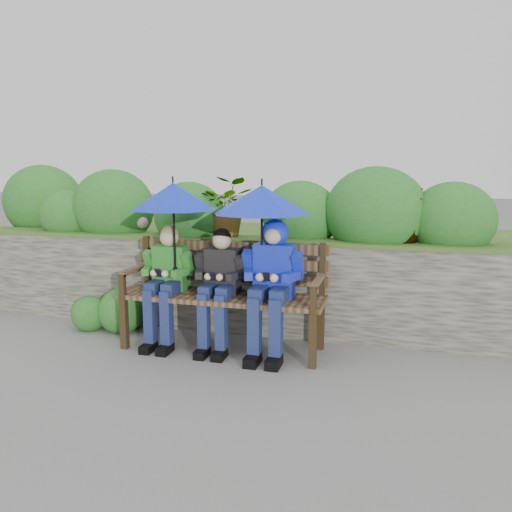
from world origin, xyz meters
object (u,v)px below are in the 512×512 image
(park_bench, at_px, (225,287))
(boy_right, at_px, (272,275))
(umbrella_right, at_px, (262,200))
(umbrella_left, at_px, (173,196))
(boy_middle, at_px, (219,281))
(boy_left, at_px, (167,278))

(park_bench, bearing_deg, boy_right, -10.61)
(umbrella_right, bearing_deg, umbrella_left, -178.31)
(boy_right, distance_m, umbrella_left, 1.22)
(boy_right, xyz_separation_m, umbrella_left, (-0.99, -0.01, 0.72))
(umbrella_right, bearing_deg, boy_middle, -177.19)
(park_bench, xyz_separation_m, umbrella_right, (0.40, -0.08, 0.88))
(boy_middle, bearing_deg, umbrella_right, 2.81)
(boy_right, distance_m, umbrella_right, 0.71)
(park_bench, height_order, boy_left, boy_left)
(boy_left, bearing_deg, park_bench, 9.62)
(park_bench, xyz_separation_m, boy_right, (0.50, -0.09, 0.17))
(boy_right, bearing_deg, park_bench, 169.39)
(boy_left, xyz_separation_m, umbrella_left, (0.10, -0.00, 0.81))
(boy_right, bearing_deg, boy_left, -179.75)
(boy_left, relative_size, boy_middle, 1.01)
(umbrella_left, height_order, umbrella_right, umbrella_left)
(boy_left, relative_size, umbrella_right, 1.29)
(park_bench, xyz_separation_m, boy_middle, (-0.02, -0.10, 0.08))
(boy_right, relative_size, umbrella_left, 1.40)
(park_bench, relative_size, umbrella_right, 2.15)
(umbrella_right, bearing_deg, park_bench, 168.98)
(park_bench, bearing_deg, boy_left, -170.38)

